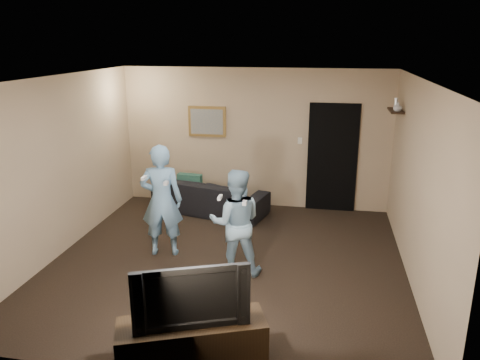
% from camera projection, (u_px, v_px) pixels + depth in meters
% --- Properties ---
extents(ground, '(5.00, 5.00, 0.00)m').
position_uv_depth(ground, '(227.00, 261.00, 6.77)').
color(ground, black).
rests_on(ground, ground).
extents(ceiling, '(5.00, 5.00, 0.04)m').
position_uv_depth(ceiling, '(226.00, 78.00, 6.02)').
color(ceiling, silver).
rests_on(ceiling, wall_back).
extents(wall_back, '(5.00, 0.04, 2.60)m').
position_uv_depth(wall_back, '(254.00, 139.00, 8.75)').
color(wall_back, tan).
rests_on(wall_back, ground).
extents(wall_front, '(5.00, 0.04, 2.60)m').
position_uv_depth(wall_front, '(166.00, 254.00, 4.04)').
color(wall_front, tan).
rests_on(wall_front, ground).
extents(wall_left, '(0.04, 5.00, 2.60)m').
position_uv_depth(wall_left, '(59.00, 167.00, 6.83)').
color(wall_left, tan).
rests_on(wall_left, ground).
extents(wall_right, '(0.04, 5.00, 2.60)m').
position_uv_depth(wall_right, '(418.00, 185.00, 5.96)').
color(wall_right, tan).
rests_on(wall_right, ground).
extents(sofa, '(2.22, 1.30, 0.61)m').
position_uv_depth(sofa, '(210.00, 196.00, 8.64)').
color(sofa, black).
rests_on(sofa, ground).
extents(throw_pillow, '(0.47, 0.19, 0.45)m').
position_uv_depth(throw_pillow, '(190.00, 186.00, 8.66)').
color(throw_pillow, '#164339').
rests_on(throw_pillow, sofa).
extents(painting_frame, '(0.72, 0.05, 0.57)m').
position_uv_depth(painting_frame, '(207.00, 121.00, 8.79)').
color(painting_frame, olive).
rests_on(painting_frame, wall_back).
extents(painting_canvas, '(0.62, 0.01, 0.47)m').
position_uv_depth(painting_canvas, '(207.00, 122.00, 8.77)').
color(painting_canvas, slate).
rests_on(painting_canvas, painting_frame).
extents(doorway, '(0.90, 0.06, 2.00)m').
position_uv_depth(doorway, '(332.00, 158.00, 8.55)').
color(doorway, black).
rests_on(doorway, ground).
extents(light_switch, '(0.08, 0.02, 0.12)m').
position_uv_depth(light_switch, '(300.00, 141.00, 8.58)').
color(light_switch, silver).
rests_on(light_switch, wall_back).
extents(wall_shelf, '(0.20, 0.60, 0.03)m').
position_uv_depth(wall_shelf, '(396.00, 111.00, 7.47)').
color(wall_shelf, black).
rests_on(wall_shelf, wall_right).
extents(shelf_vase, '(0.15, 0.15, 0.14)m').
position_uv_depth(shelf_vase, '(398.00, 107.00, 7.28)').
color(shelf_vase, '#B3B4B8').
rests_on(shelf_vase, wall_shelf).
extents(shelf_figurine, '(0.06, 0.06, 0.18)m').
position_uv_depth(shelf_figurine, '(396.00, 104.00, 7.49)').
color(shelf_figurine, '#BCBBC0').
rests_on(shelf_figurine, wall_shelf).
extents(tv_console, '(1.49, 0.94, 0.51)m').
position_uv_depth(tv_console, '(192.00, 345.00, 4.52)').
color(tv_console, black).
rests_on(tv_console, ground).
extents(television, '(1.07, 0.53, 0.63)m').
position_uv_depth(television, '(190.00, 293.00, 4.36)').
color(television, black).
rests_on(television, tv_console).
extents(wii_player_left, '(0.67, 0.54, 1.67)m').
position_uv_depth(wii_player_left, '(162.00, 200.00, 6.80)').
color(wii_player_left, '#75A6CB').
rests_on(wii_player_left, ground).
extents(wii_player_right, '(0.81, 0.68, 1.47)m').
position_uv_depth(wii_player_right, '(236.00, 223.00, 6.24)').
color(wii_player_right, '#7FA3B9').
rests_on(wii_player_right, ground).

